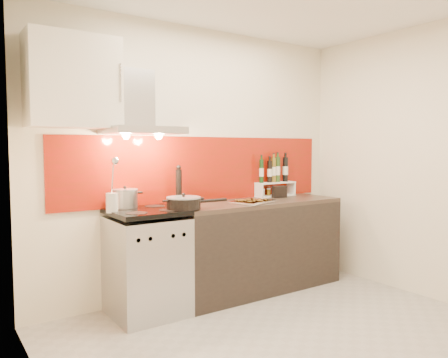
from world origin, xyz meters
TOP-DOWN VIEW (x-y plane):
  - floor at (0.00, 0.00)m, footprint 3.40×3.40m
  - back_wall at (0.00, 1.40)m, footprint 3.40×0.02m
  - left_wall at (-1.70, 0.00)m, footprint 0.02×2.80m
  - right_wall at (1.70, 0.00)m, footprint 0.02×2.80m
  - backsplash at (0.05, 1.39)m, footprint 3.00×0.02m
  - range_stove at (-0.70, 1.10)m, footprint 0.60×0.60m
  - counter at (0.50, 1.10)m, footprint 1.80×0.60m
  - range_hood at (-0.70, 1.24)m, footprint 0.62×0.50m
  - upper_cabinet at (-1.25, 1.22)m, footprint 0.70×0.35m
  - stock_pot at (-0.81, 1.30)m, footprint 0.22×0.22m
  - saute_pan at (-0.41, 0.95)m, footprint 0.58×0.30m
  - utensil_jar at (-0.98, 1.14)m, footprint 0.10×0.14m
  - pepper_mill at (-0.29, 1.27)m, footprint 0.06×0.06m
  - step_shelf at (0.92, 1.31)m, footprint 0.49×0.13m
  - caddy_box at (0.88, 1.19)m, footprint 0.16×0.09m
  - baking_tray at (0.36, 0.99)m, footprint 0.47×0.41m

SIDE VIEW (x-z plane):
  - floor at x=0.00m, z-range 0.00..0.00m
  - range_stove at x=-0.70m, z-range -0.01..0.90m
  - counter at x=0.50m, z-range 0.00..0.90m
  - baking_tray at x=0.36m, z-range 0.90..0.93m
  - caddy_box at x=0.88m, z-range 0.89..1.03m
  - saute_pan at x=-0.41m, z-range 0.89..1.03m
  - stock_pot at x=-0.81m, z-range 0.90..1.09m
  - utensil_jar at x=-0.98m, z-range 0.81..1.27m
  - pepper_mill at x=-0.29m, z-range 0.89..1.27m
  - step_shelf at x=0.92m, z-range 0.88..1.31m
  - backsplash at x=0.05m, z-range 0.90..1.54m
  - back_wall at x=0.00m, z-range 0.00..2.60m
  - left_wall at x=-1.70m, z-range 0.00..2.60m
  - right_wall at x=1.70m, z-range 0.00..2.60m
  - range_hood at x=-0.70m, z-range 1.44..2.05m
  - upper_cabinet at x=-1.25m, z-range 1.59..2.31m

